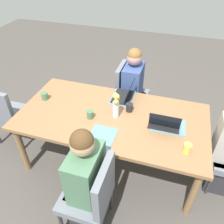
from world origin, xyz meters
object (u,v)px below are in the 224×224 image
(laptop_far_left_near, at_px, (125,95))
(coffee_mug_centre_right, at_px, (187,148))
(flower_vase, at_px, (116,104))
(coffee_mug_near_left, at_px, (129,107))
(dining_table, at_px, (112,120))
(chair_head_left_right_near, at_px, (7,113))
(coffee_mug_near_right, at_px, (45,96))
(chair_far_left_near, at_px, (128,91))
(laptop_head_right_left_far, at_px, (164,123))
(person_near_left_mid, at_px, (87,185))
(chair_near_left_mid, at_px, (92,194))
(coffee_mug_centre_left, at_px, (90,114))
(person_far_left_near, at_px, (132,93))

(laptop_far_left_near, bearing_deg, coffee_mug_centre_right, -41.46)
(flower_vase, distance_m, coffee_mug_near_left, 0.22)
(dining_table, bearing_deg, chair_head_left_right_near, -176.81)
(coffee_mug_near_right, bearing_deg, laptop_far_left_near, 18.79)
(chair_far_left_near, xyz_separation_m, coffee_mug_near_left, (0.19, -0.75, 0.29))
(chair_far_left_near, bearing_deg, laptop_head_right_left_far, -56.33)
(coffee_mug_near_right, bearing_deg, person_near_left_mid, -43.57)
(laptop_far_left_near, bearing_deg, person_near_left_mid, -92.30)
(chair_near_left_mid, distance_m, laptop_head_right_left_far, 1.00)
(dining_table, relative_size, laptop_far_left_near, 6.54)
(chair_far_left_near, xyz_separation_m, laptop_far_left_near, (0.07, -0.52, 0.29))
(coffee_mug_near_left, bearing_deg, chair_near_left_mid, -95.25)
(chair_near_left_mid, relative_size, coffee_mug_centre_right, 9.01)
(laptop_far_left_near, height_order, coffee_mug_centre_left, laptop_far_left_near)
(person_far_left_near, xyz_separation_m, laptop_far_left_near, (-0.00, -0.46, 0.26))
(chair_head_left_right_near, height_order, coffee_mug_centre_left, chair_head_left_right_near)
(flower_vase, bearing_deg, laptop_far_left_near, 89.96)
(dining_table, distance_m, coffee_mug_near_right, 0.88)
(laptop_head_right_left_far, bearing_deg, chair_far_left_near, 123.67)
(person_far_left_near, bearing_deg, chair_head_left_right_near, -147.94)
(dining_table, distance_m, coffee_mug_centre_right, 0.88)
(dining_table, height_order, chair_near_left_mid, chair_near_left_mid)
(dining_table, xyz_separation_m, chair_far_left_near, (-0.03, 0.89, -0.17))
(dining_table, xyz_separation_m, person_far_left_near, (0.05, 0.83, -0.15))
(laptop_far_left_near, relative_size, laptop_head_right_left_far, 1.00)
(laptop_head_right_left_far, height_order, coffee_mug_centre_right, laptop_head_right_left_far)
(person_far_left_near, height_order, coffee_mug_near_right, person_far_left_near)
(chair_head_left_right_near, bearing_deg, flower_vase, 2.92)
(flower_vase, height_order, coffee_mug_centre_right, flower_vase)
(laptop_far_left_near, bearing_deg, coffee_mug_centre_left, -118.57)
(dining_table, xyz_separation_m, person_near_left_mid, (-0.00, -0.77, -0.15))
(coffee_mug_centre_right, bearing_deg, chair_far_left_near, 125.09)
(chair_far_left_near, bearing_deg, laptop_far_left_near, -82.02)
(person_near_left_mid, relative_size, laptop_head_right_left_far, 3.73)
(person_near_left_mid, xyz_separation_m, laptop_head_right_left_far, (0.57, 0.76, 0.26))
(dining_table, distance_m, person_far_left_near, 0.85)
(flower_vase, height_order, coffee_mug_near_right, flower_vase)
(person_near_left_mid, xyz_separation_m, coffee_mug_near_right, (-0.87, 0.83, 0.26))
(person_far_left_near, relative_size, coffee_mug_centre_left, 13.05)
(coffee_mug_centre_right, bearing_deg, laptop_far_left_near, 138.54)
(chair_near_left_mid, bearing_deg, dining_table, 95.10)
(coffee_mug_centre_right, bearing_deg, chair_near_left_mid, -144.56)
(laptop_far_left_near, bearing_deg, laptop_head_right_left_far, -35.95)
(chair_head_left_right_near, relative_size, flower_vase, 2.96)
(person_far_left_near, bearing_deg, coffee_mug_centre_right, -56.03)
(chair_head_left_right_near, xyz_separation_m, laptop_far_left_near, (1.45, 0.45, 0.29))
(chair_head_left_right_near, relative_size, coffee_mug_near_right, 10.18)
(person_far_left_near, height_order, chair_near_left_mid, person_far_left_near)
(chair_far_left_near, relative_size, coffee_mug_centre_right, 9.01)
(person_near_left_mid, height_order, coffee_mug_centre_right, person_near_left_mid)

